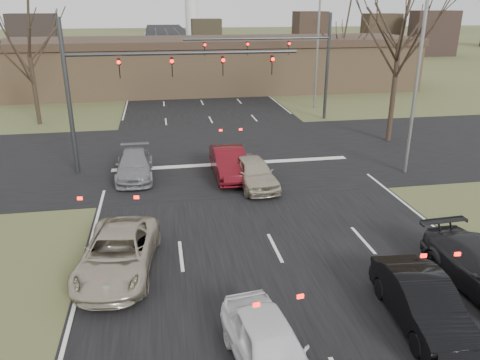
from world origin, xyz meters
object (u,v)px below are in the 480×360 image
Objects in this scene: building at (214,64)px; car_black_hatch at (422,302)px; mast_arm_far at (292,54)px; streetlight_right_near at (415,68)px; car_silver_suv at (118,253)px; car_red_ahead at (229,163)px; mast_arm_near at (132,76)px; car_silver_ahead at (254,172)px; car_white_sedan at (269,348)px; car_grey_ahead at (134,165)px; streetlight_right_far at (316,42)px.

building is 40.06m from car_black_hatch.
mast_arm_far is 1.11× the size of streetlight_right_near.
car_red_ahead is at bearing 66.50° from car_silver_suv.
mast_arm_near is 11.54m from car_silver_suv.
car_silver_ahead is at bearing -31.90° from mast_arm_near.
car_red_ahead is (1.16, 14.03, 0.06)m from car_white_sedan.
mast_arm_far is at bearing 101.47° from streetlight_right_near.
car_red_ahead is at bearing 109.63° from car_black_hatch.
car_silver_suv is 1.10× the size of car_red_ahead.
streetlight_right_near reaches higher than car_grey_ahead.
building is 3.50× the size of mast_arm_near.
car_silver_suv is 1.17× the size of car_black_hatch.
car_silver_suv is 6.67m from car_white_sedan.
streetlight_right_far is 2.16× the size of car_red_ahead.
streetlight_right_near reaches higher than mast_arm_far.
mast_arm_near is 4.58m from car_grey_ahead.
car_silver_suv is (-14.94, -24.68, -4.88)m from streetlight_right_far.
streetlight_right_far reaches higher than mast_arm_far.
car_grey_ahead is (-14.73, -15.22, -4.93)m from streetlight_right_far.
car_red_ahead is (-2.50, -27.01, -1.90)m from building.
car_grey_ahead is at bearing 172.88° from streetlight_right_near.
streetlight_right_far is at bearing 43.89° from mast_arm_near.
car_black_hatch is at bearing -102.30° from streetlight_right_far.
car_white_sedan is 0.95× the size of car_black_hatch.
building is 9.78× the size of car_black_hatch.
streetlight_right_near is at bearing 35.08° from car_silver_suv.
car_grey_ahead is 1.06× the size of car_silver_ahead.
mast_arm_far is (4.18, -15.00, 2.35)m from building.
car_grey_ahead is (-14.23, 1.78, -4.93)m from streetlight_right_near.
car_silver_suv is at bearing -152.01° from streetlight_right_near.
car_silver_suv is at bearing -136.08° from car_silver_ahead.
building is at bearing 103.69° from streetlight_right_near.
car_grey_ahead is at bearing -135.94° from mast_arm_far.
car_white_sedan is (3.97, -5.36, -0.00)m from car_silver_suv.
streetlight_right_far is (0.50, 17.00, 0.00)m from streetlight_right_near.
car_red_ahead is (4.91, -0.79, 0.10)m from car_grey_ahead.
car_black_hatch reaches higher than car_grey_ahead.
building is 27.32m from car_grey_ahead.
car_silver_ahead reaches higher than car_white_sedan.
streetlight_right_near is at bearing -91.68° from streetlight_right_far.
car_red_ahead is (5.12, 8.66, 0.06)m from car_silver_suv.
mast_arm_near is 1.21× the size of streetlight_right_far.
car_black_hatch is at bearing -115.88° from streetlight_right_near.
car_silver_ahead is (-5.68, -13.57, -4.29)m from mast_arm_far.
building reaches higher than car_silver_suv.
streetlight_right_far reaches higher than car_red_ahead.
streetlight_right_near reaches higher than car_silver_ahead.
car_red_ahead is at bearing -121.53° from streetlight_right_far.
car_grey_ahead is (0.21, 9.45, -0.04)m from car_silver_suv.
car_black_hatch is 0.94× the size of car_red_ahead.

